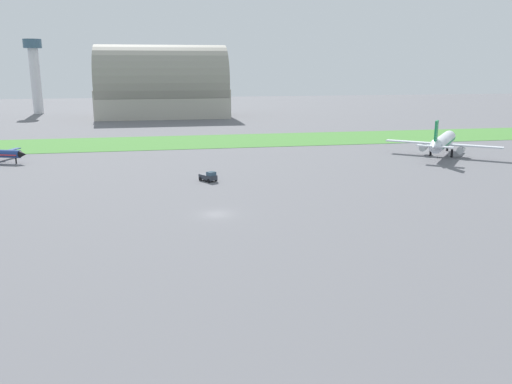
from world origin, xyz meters
The scene contains 6 objects.
ground_plane centered at (0.00, 0.00, 0.00)m, with size 600.00×600.00×0.00m, color slate.
grass_taxiway_strip centered at (0.00, 77.25, 0.04)m, with size 360.00×28.00×0.08m, color #478438.
airplane_parked_jet_far centered at (60.51, 41.17, 3.50)m, with size 22.68×23.11×9.72m.
pushback_tug_near_gate centered at (1.15, 23.25, 0.91)m, with size 3.49×4.00×1.95m.
hangar_distant centered at (-5.24, 155.89, 12.49)m, with size 55.34×30.73×30.73m.
control_tower centered at (-61.87, 182.80, 19.83)m, with size 8.00×8.00×33.31m.
Camera 1 is at (-8.15, -75.18, 21.79)m, focal length 36.59 mm.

